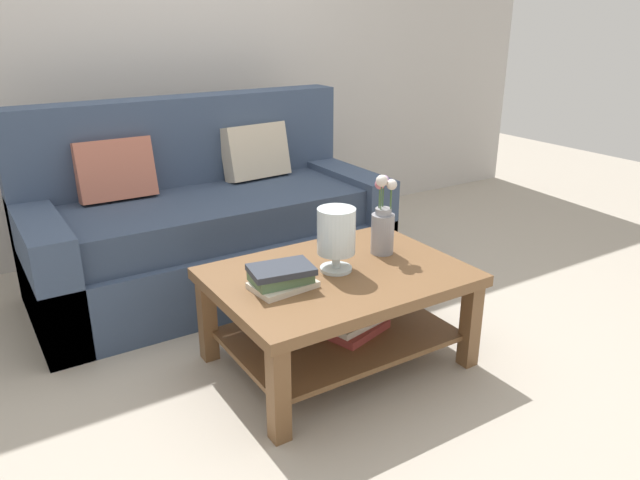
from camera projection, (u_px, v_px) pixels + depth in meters
The scene contains 7 objects.
ground_plane at pixel (289, 335), 3.02m from camera, with size 10.00×10.00×0.00m, color #ADA393.
back_wall at pixel (158, 39), 3.85m from camera, with size 6.40×0.12×2.70m, color #BCB7B2.
couch at pixel (207, 225), 3.47m from camera, with size 1.97×0.90×1.06m.
coffee_table at pixel (339, 298), 2.69m from camera, with size 1.09×0.79×0.45m.
book_stack_main at pixel (281, 277), 2.47m from camera, with size 0.28×0.21×0.10m.
glass_hurricane_vase at pixel (336, 234), 2.60m from camera, with size 0.17×0.17×0.28m.
flower_pitcher at pixel (383, 222), 2.80m from camera, with size 0.12×0.11×0.38m.
Camera 1 is at (-1.29, -2.33, 1.52)m, focal length 33.97 mm.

